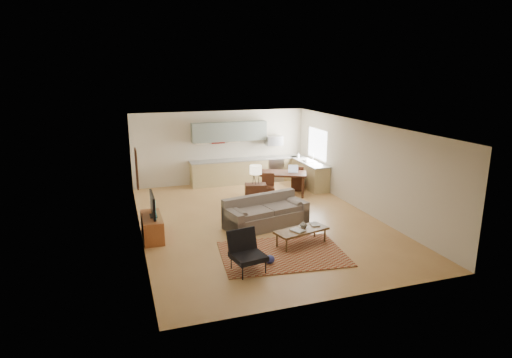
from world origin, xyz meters
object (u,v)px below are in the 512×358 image
object	(u,v)px
console_table	(256,196)
dining_table	(283,184)
armchair	(248,253)
tv_credenza	(152,227)
sofa	(266,212)
coffee_table	(301,237)

from	to	relation	value
console_table	dining_table	distance (m)	1.69
armchair	tv_credenza	world-z (taller)	armchair
armchair	sofa	bearing A→B (deg)	52.19
sofa	console_table	bearing A→B (deg)	69.02
armchair	dining_table	world-z (taller)	armchair
tv_credenza	console_table	distance (m)	3.62
sofa	coffee_table	xyz separation A→B (m)	(0.38, -1.47, -0.21)
sofa	tv_credenza	bearing A→B (deg)	165.16
sofa	console_table	world-z (taller)	sofa
coffee_table	console_table	bearing A→B (deg)	78.12
coffee_table	console_table	world-z (taller)	console_table
tv_credenza	dining_table	world-z (taller)	dining_table
coffee_table	tv_credenza	world-z (taller)	tv_credenza
sofa	dining_table	bearing A→B (deg)	47.00
tv_credenza	dining_table	distance (m)	5.28
sofa	console_table	distance (m)	1.67
console_table	sofa	bearing A→B (deg)	-85.19
sofa	tv_credenza	distance (m)	3.03
console_table	dining_table	bearing A→B (deg)	51.08
tv_credenza	coffee_table	bearing A→B (deg)	-24.98
console_table	coffee_table	bearing A→B (deg)	-74.29
armchair	dining_table	bearing A→B (deg)	50.69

